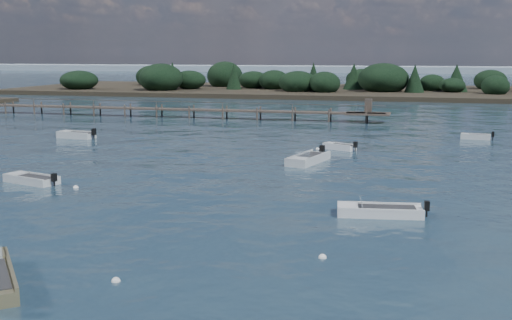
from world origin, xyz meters
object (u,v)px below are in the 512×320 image
(dinghy_mid_white_a, at_px, (379,213))
(tender_far_white, at_px, (339,148))
(tender_far_grey, at_px, (76,136))
(tender_far_grey_b, at_px, (476,138))
(dinghy_mid_grey, at_px, (32,181))
(dinghy_extra_a, at_px, (308,160))
(jetty, at_px, (159,109))

(dinghy_mid_white_a, height_order, tender_far_white, dinghy_mid_white_a)
(tender_far_grey, bearing_deg, tender_far_grey_b, 13.05)
(dinghy_mid_grey, bearing_deg, tender_far_white, 47.61)
(tender_far_white, distance_m, dinghy_extra_a, 7.07)
(dinghy_mid_grey, height_order, jetty, jetty)
(tender_far_grey, height_order, tender_far_grey_b, tender_far_grey)
(tender_far_grey, relative_size, jetty, 0.06)
(tender_far_white, bearing_deg, dinghy_extra_a, -101.75)
(tender_far_grey, relative_size, dinghy_mid_grey, 0.99)
(dinghy_mid_grey, bearing_deg, tender_far_grey, 112.45)
(tender_far_grey, distance_m, dinghy_mid_grey, 21.09)
(tender_far_white, bearing_deg, tender_far_grey, 177.56)
(dinghy_mid_grey, relative_size, tender_far_grey_b, 1.36)
(dinghy_mid_grey, bearing_deg, tender_far_grey_b, 44.60)
(tender_far_grey_b, xyz_separation_m, jetty, (-36.60, 12.03, 0.84))
(tender_far_white, height_order, tender_far_grey_b, tender_far_white)
(jetty, bearing_deg, dinghy_mid_grey, -78.29)
(dinghy_extra_a, bearing_deg, tender_far_grey_b, 51.77)
(dinghy_mid_white_a, bearing_deg, dinghy_mid_grey, 172.59)
(dinghy_mid_white_a, distance_m, jetty, 52.04)
(tender_far_white, bearing_deg, jetty, 139.40)
(dinghy_extra_a, relative_size, tender_far_grey_b, 1.76)
(dinghy_extra_a, distance_m, tender_far_grey_b, 20.90)
(tender_far_grey, bearing_deg, tender_far_white, -2.44)
(dinghy_mid_white_a, height_order, tender_far_grey, tender_far_grey)
(tender_far_grey_b, bearing_deg, tender_far_grey, -166.95)
(dinghy_mid_white_a, distance_m, tender_far_grey, 36.93)
(tender_far_white, bearing_deg, dinghy_mid_grey, -132.39)
(tender_far_grey, bearing_deg, jetty, 90.63)
(tender_far_grey, height_order, dinghy_extra_a, dinghy_extra_a)
(tender_far_grey, distance_m, jetty, 20.48)
(tender_far_grey_b, bearing_deg, tender_far_white, -140.44)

